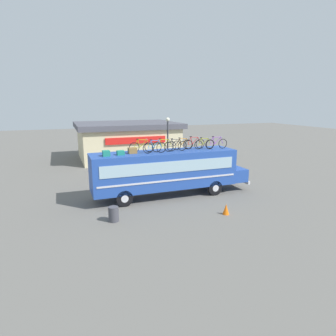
% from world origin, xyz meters
% --- Properties ---
extents(ground_plane, '(120.00, 120.00, 0.00)m').
position_xyz_m(ground_plane, '(0.00, 0.00, 0.00)').
color(ground_plane, '#605E59').
extents(bus, '(11.65, 2.53, 3.26)m').
position_xyz_m(bus, '(0.23, 0.00, 1.92)').
color(bus, '#23479E').
rests_on(bus, ground).
extents(luggage_bag_1, '(0.45, 0.48, 0.35)m').
position_xyz_m(luggage_bag_1, '(-4.10, -0.32, 3.44)').
color(luggage_bag_1, '#1E7F66').
rests_on(luggage_bag_1, bus).
extents(luggage_bag_2, '(0.48, 0.42, 0.28)m').
position_xyz_m(luggage_bag_2, '(-3.15, -0.23, 3.40)').
color(luggage_bag_2, '#1E7F66').
rests_on(luggage_bag_2, bus).
extents(luggage_bag_3, '(0.55, 0.48, 0.38)m').
position_xyz_m(luggage_bag_3, '(-2.28, 0.09, 3.45)').
color(luggage_bag_3, olive).
rests_on(luggage_bag_3, bus).
extents(rooftop_bicycle_1, '(1.81, 0.44, 0.96)m').
position_xyz_m(rooftop_bicycle_1, '(-1.58, 0.21, 3.66)').
color(rooftop_bicycle_1, black).
rests_on(rooftop_bicycle_1, bus).
extents(rooftop_bicycle_2, '(1.66, 0.44, 0.94)m').
position_xyz_m(rooftop_bicycle_2, '(-0.84, -0.36, 3.65)').
color(rooftop_bicycle_2, black).
rests_on(rooftop_bicycle_2, bus).
extents(rooftop_bicycle_3, '(1.80, 0.44, 0.94)m').
position_xyz_m(rooftop_bicycle_3, '(-0.05, -0.05, 3.65)').
color(rooftop_bicycle_3, black).
rests_on(rooftop_bicycle_3, bus).
extents(rooftop_bicycle_4, '(1.73, 0.44, 0.92)m').
position_xyz_m(rooftop_bicycle_4, '(0.77, -0.13, 3.64)').
color(rooftop_bicycle_4, black).
rests_on(rooftop_bicycle_4, bus).
extents(rooftop_bicycle_5, '(1.63, 0.44, 0.89)m').
position_xyz_m(rooftop_bicycle_5, '(1.55, 0.38, 3.63)').
color(rooftop_bicycle_5, black).
rests_on(rooftop_bicycle_5, bus).
extents(rooftop_bicycle_6, '(1.72, 0.44, 0.95)m').
position_xyz_m(rooftop_bicycle_6, '(2.43, 0.32, 3.66)').
color(rooftop_bicycle_6, black).
rests_on(rooftop_bicycle_6, bus).
extents(rooftop_bicycle_7, '(1.61, 0.44, 0.86)m').
position_xyz_m(rooftop_bicycle_7, '(3.15, 0.09, 3.62)').
color(rooftop_bicycle_7, black).
rests_on(rooftop_bicycle_7, bus).
extents(rooftop_bicycle_8, '(1.81, 0.44, 0.95)m').
position_xyz_m(rooftop_bicycle_8, '(4.01, -0.19, 3.66)').
color(rooftop_bicycle_8, black).
rests_on(rooftop_bicycle_8, bus).
extents(roadside_building, '(11.88, 9.23, 4.26)m').
position_xyz_m(roadside_building, '(0.91, 15.70, 2.17)').
color(roadside_building, beige).
rests_on(roadside_building, ground).
extents(trash_bin, '(0.58, 0.58, 0.86)m').
position_xyz_m(trash_bin, '(-4.29, -3.27, 0.43)').
color(trash_bin, '#3F3F47').
rests_on(trash_bin, ground).
extents(traffic_cone, '(0.40, 0.40, 0.64)m').
position_xyz_m(traffic_cone, '(2.25, -4.63, 0.32)').
color(traffic_cone, orange).
rests_on(traffic_cone, ground).
extents(street_lamp, '(0.36, 0.36, 5.31)m').
position_xyz_m(street_lamp, '(2.34, 5.55, 3.37)').
color(street_lamp, '#38383D').
rests_on(street_lamp, ground).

